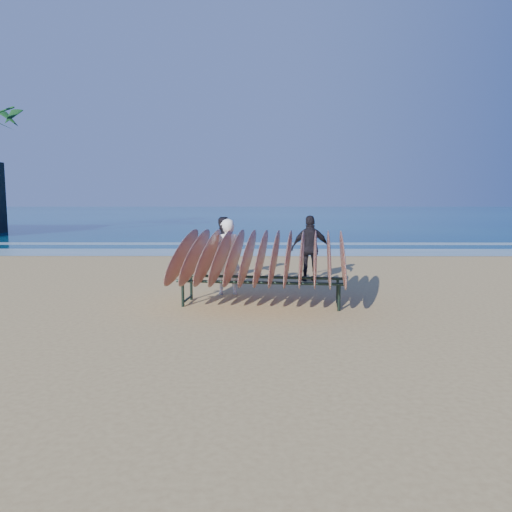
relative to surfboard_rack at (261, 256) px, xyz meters
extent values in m
plane|color=tan|center=(-0.10, -0.68, -0.96)|extent=(120.00, 120.00, 0.00)
plane|color=navy|center=(-0.10, 54.32, -0.95)|extent=(160.00, 160.00, 0.00)
plane|color=white|center=(-0.10, 9.32, -0.95)|extent=(160.00, 160.00, 0.00)
plane|color=white|center=(-0.10, 12.82, -0.95)|extent=(160.00, 160.00, 0.00)
cylinder|color=black|center=(-1.51, -0.15, -0.71)|extent=(0.06, 0.06, 0.50)
cylinder|color=black|center=(1.43, -0.49, -0.71)|extent=(0.06, 0.06, 0.50)
cylinder|color=black|center=(-1.43, 0.49, -0.71)|extent=(0.06, 0.06, 0.50)
cylinder|color=black|center=(1.51, 0.15, -0.71)|extent=(0.06, 0.06, 0.50)
cylinder|color=black|center=(-0.04, -0.32, -0.46)|extent=(3.18, 0.43, 0.06)
cylinder|color=black|center=(0.04, 0.32, -0.46)|extent=(3.18, 0.43, 0.06)
cylinder|color=black|center=(-1.47, 0.17, -0.88)|extent=(0.12, 0.65, 0.04)
cylinder|color=black|center=(1.47, -0.17, -0.88)|extent=(0.12, 0.65, 0.04)
ellipsoid|color=#671007|center=(-1.54, 0.18, 0.01)|extent=(0.38, 2.71, 1.23)
ellipsoid|color=#671007|center=(-1.28, 0.15, 0.01)|extent=(0.38, 2.71, 1.23)
ellipsoid|color=#671007|center=(-1.03, 0.12, 0.01)|extent=(0.38, 2.71, 1.23)
ellipsoid|color=#671007|center=(-0.77, 0.09, 0.01)|extent=(0.38, 2.71, 1.23)
ellipsoid|color=#671007|center=(-0.51, 0.06, 0.01)|extent=(0.38, 2.71, 1.23)
ellipsoid|color=#671007|center=(-0.26, 0.03, 0.01)|extent=(0.38, 2.71, 1.23)
ellipsoid|color=#671007|center=(0.00, 0.00, 0.01)|extent=(0.38, 2.71, 1.23)
ellipsoid|color=#671007|center=(0.26, -0.03, 0.01)|extent=(0.38, 2.71, 1.23)
ellipsoid|color=#671007|center=(0.51, -0.06, 0.01)|extent=(0.38, 2.71, 1.23)
ellipsoid|color=#671007|center=(0.77, -0.09, 0.01)|extent=(0.38, 2.71, 1.23)
ellipsoid|color=#671007|center=(1.03, -0.12, 0.01)|extent=(0.38, 2.71, 1.23)
ellipsoid|color=#671007|center=(1.28, -0.15, 0.01)|extent=(0.38, 2.71, 1.23)
ellipsoid|color=#671007|center=(1.54, -0.18, 0.01)|extent=(0.38, 2.71, 1.23)
imported|color=white|center=(-0.73, 1.09, -0.14)|extent=(0.66, 0.49, 1.64)
imported|color=black|center=(-0.90, 3.05, -0.16)|extent=(0.96, 0.87, 1.60)
imported|color=black|center=(1.24, 2.84, -0.13)|extent=(0.99, 0.48, 1.64)
camera|label=1|loc=(-0.05, -9.54, 1.14)|focal=35.00mm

